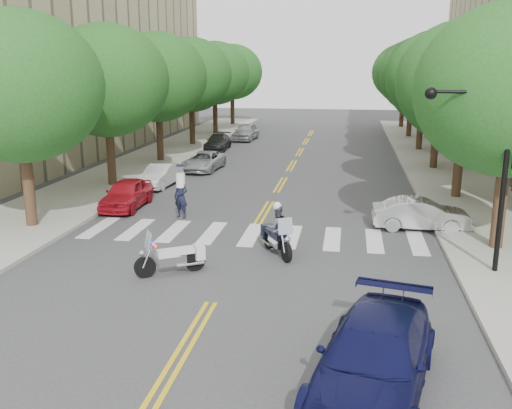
% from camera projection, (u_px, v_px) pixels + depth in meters
% --- Properties ---
extents(ground, '(140.00, 140.00, 0.00)m').
position_uv_depth(ground, '(211.00, 303.00, 15.68)').
color(ground, '#38383A').
rests_on(ground, ground).
extents(sidewalk_left, '(5.00, 60.00, 0.15)m').
position_uv_depth(sidewalk_left, '(151.00, 161.00, 38.22)').
color(sidewalk_left, '#9E9991').
rests_on(sidewalk_left, ground).
extents(sidewalk_right, '(5.00, 60.00, 0.15)m').
position_uv_depth(sidewalk_right, '(445.00, 169.00, 35.25)').
color(sidewalk_right, '#9E9991').
rests_on(sidewalk_right, ground).
extents(tree_l_0, '(6.40, 6.40, 8.45)m').
position_uv_depth(tree_l_0, '(19.00, 87.00, 21.47)').
color(tree_l_0, '#382316').
rests_on(tree_l_0, ground).
extents(tree_l_1, '(6.40, 6.40, 8.45)m').
position_uv_depth(tree_l_1, '(106.00, 81.00, 29.13)').
color(tree_l_1, '#382316').
rests_on(tree_l_1, ground).
extents(tree_l_2, '(6.40, 6.40, 8.45)m').
position_uv_depth(tree_l_2, '(157.00, 77.00, 36.79)').
color(tree_l_2, '#382316').
rests_on(tree_l_2, ground).
extents(tree_l_3, '(6.40, 6.40, 8.45)m').
position_uv_depth(tree_l_3, '(191.00, 75.00, 44.46)').
color(tree_l_3, '#382316').
rests_on(tree_l_3, ground).
extents(tree_l_4, '(6.40, 6.40, 8.45)m').
position_uv_depth(tree_l_4, '(215.00, 73.00, 52.12)').
color(tree_l_4, '#382316').
rests_on(tree_l_4, ground).
extents(tree_l_5, '(6.40, 6.40, 8.45)m').
position_uv_depth(tree_l_5, '(232.00, 72.00, 59.79)').
color(tree_l_5, '#382316').
rests_on(tree_l_5, ground).
extents(tree_r_0, '(6.40, 6.40, 8.45)m').
position_uv_depth(tree_r_0, '(512.00, 90.00, 18.72)').
color(tree_r_0, '#382316').
rests_on(tree_r_0, ground).
extents(tree_r_1, '(6.40, 6.40, 8.45)m').
position_uv_depth(tree_r_1, '(465.00, 82.00, 26.38)').
color(tree_r_1, '#382316').
rests_on(tree_r_1, ground).
extents(tree_r_2, '(6.40, 6.40, 8.45)m').
position_uv_depth(tree_r_2, '(440.00, 78.00, 34.05)').
color(tree_r_2, '#382316').
rests_on(tree_r_2, ground).
extents(tree_r_3, '(6.40, 6.40, 8.45)m').
position_uv_depth(tree_r_3, '(424.00, 76.00, 41.71)').
color(tree_r_3, '#382316').
rests_on(tree_r_3, ground).
extents(tree_r_4, '(6.40, 6.40, 8.45)m').
position_uv_depth(tree_r_4, '(412.00, 74.00, 49.37)').
color(tree_r_4, '#382316').
rests_on(tree_r_4, ground).
extents(tree_r_5, '(6.40, 6.40, 8.45)m').
position_uv_depth(tree_r_5, '(404.00, 72.00, 57.04)').
color(tree_r_5, '#382316').
rests_on(tree_r_5, ground).
extents(traffic_signal_pole, '(2.82, 0.42, 6.00)m').
position_uv_depth(traffic_signal_pole, '(490.00, 156.00, 16.93)').
color(traffic_signal_pole, black).
rests_on(traffic_signal_pole, ground).
extents(motorcycle_police, '(1.34, 2.10, 1.86)m').
position_uv_depth(motorcycle_police, '(276.00, 231.00, 19.55)').
color(motorcycle_police, black).
rests_on(motorcycle_police, ground).
extents(motorcycle_parked, '(2.02, 1.44, 1.46)m').
position_uv_depth(motorcycle_parked, '(176.00, 258.00, 17.80)').
color(motorcycle_parked, black).
rests_on(motorcycle_parked, ground).
extents(officer_standing, '(0.80, 0.67, 1.86)m').
position_uv_depth(officer_standing, '(181.00, 197.00, 24.12)').
color(officer_standing, black).
rests_on(officer_standing, ground).
extents(convertible, '(3.82, 1.43, 1.25)m').
position_uv_depth(convertible, '(421.00, 214.00, 22.50)').
color(convertible, '#B6B6B8').
rests_on(convertible, ground).
extents(sedan_blue, '(3.14, 5.44, 1.48)m').
position_uv_depth(sedan_blue, '(374.00, 358.00, 11.25)').
color(sedan_blue, '#0E103B').
rests_on(sedan_blue, ground).
extents(parked_car_a, '(1.67, 3.93, 1.33)m').
position_uv_depth(parked_car_a, '(127.00, 194.00, 25.86)').
color(parked_car_a, '#B41321').
rests_on(parked_car_a, ground).
extents(parked_car_b, '(1.59, 3.72, 1.19)m').
position_uv_depth(parked_car_b, '(160.00, 176.00, 30.41)').
color(parked_car_b, silver).
rests_on(parked_car_b, ground).
extents(parked_car_c, '(2.18, 4.25, 1.15)m').
position_uv_depth(parked_car_c, '(204.00, 161.00, 35.03)').
color(parked_car_c, '#A0A1A7').
rests_on(parked_car_c, ground).
extents(parked_car_d, '(1.83, 4.13, 1.18)m').
position_uv_depth(parked_car_d, '(218.00, 142.00, 43.50)').
color(parked_car_d, black).
rests_on(parked_car_d, ground).
extents(parked_car_e, '(2.00, 4.36, 1.45)m').
position_uv_depth(parked_car_e, '(246.00, 132.00, 48.89)').
color(parked_car_e, gray).
rests_on(parked_car_e, ground).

